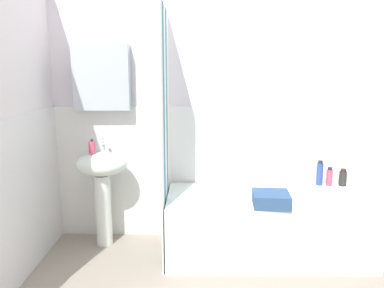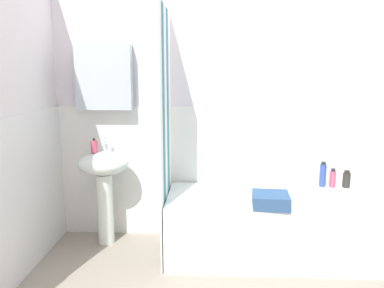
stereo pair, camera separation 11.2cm
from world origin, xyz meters
name	(u,v)px [view 1 (the left image)]	position (x,y,z in m)	size (l,w,h in m)	color
wall_back_tiled	(220,113)	(-0.07, 1.26, 1.14)	(3.60, 0.18, 2.40)	silver
wall_left_tiled	(1,132)	(-1.57, 0.34, 1.12)	(0.07, 1.81, 2.40)	silver
sink	(102,178)	(-1.09, 1.03, 0.61)	(0.44, 0.34, 0.83)	white
faucet	(103,144)	(-1.09, 1.11, 0.89)	(0.03, 0.12, 0.12)	silver
soap_dispenser	(92,147)	(-1.15, 1.01, 0.88)	(0.06, 0.06, 0.12)	#CF4966
bathtub	(266,225)	(0.31, 0.86, 0.26)	(1.63, 0.72, 0.51)	white
shower_curtain	(165,136)	(-0.53, 0.86, 1.00)	(0.01, 0.72, 2.00)	white
body_wash_bottle	(343,178)	(1.02, 1.14, 0.58)	(0.06, 0.06, 0.15)	#2E2D29
shampoo_bottle	(329,177)	(0.90, 1.14, 0.59)	(0.05, 0.05, 0.17)	#C94B64
conditioner_bottle	(320,173)	(0.82, 1.16, 0.62)	(0.05, 0.05, 0.22)	#2F4995
towel_folded	(271,199)	(0.29, 0.62, 0.56)	(0.27, 0.26, 0.10)	#31527E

